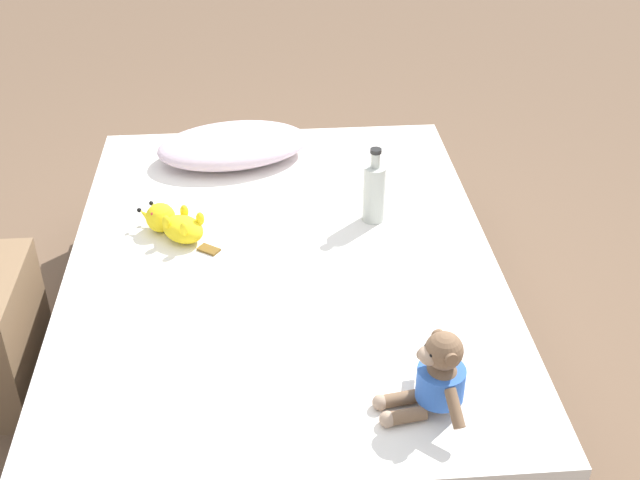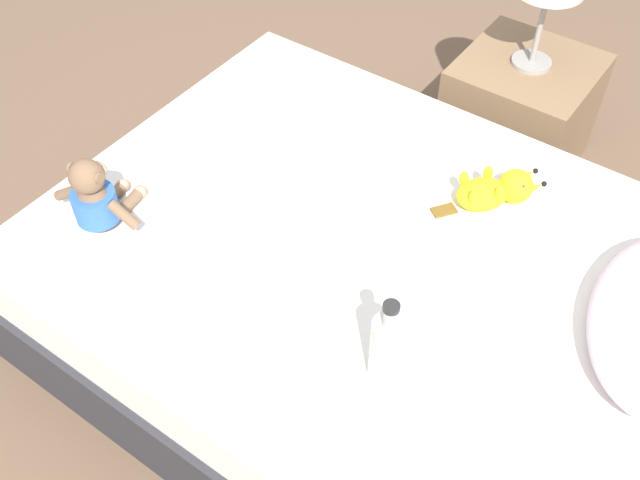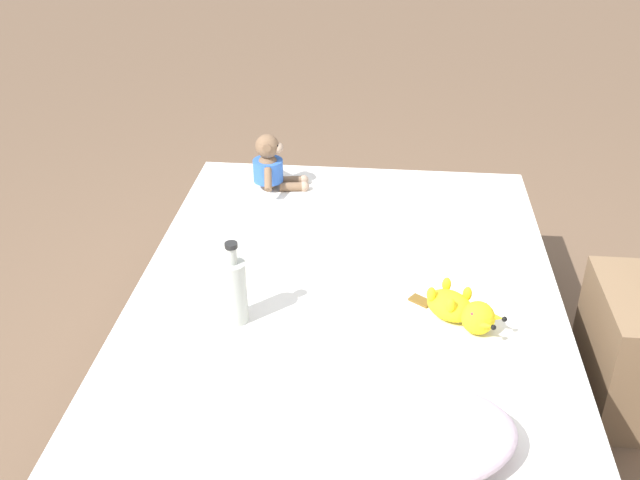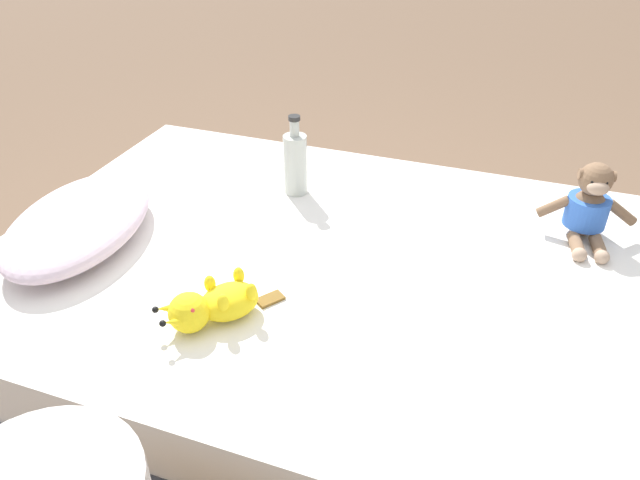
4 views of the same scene
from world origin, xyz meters
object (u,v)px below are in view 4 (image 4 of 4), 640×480
object	(u,v)px
pillow	(79,222)
plush_yellow_creature	(212,305)
plush_monkey	(589,208)
glass_bottle	(295,163)
bed	(320,314)

from	to	relation	value
pillow	plush_yellow_creature	distance (m)	0.58
plush_monkey	glass_bottle	world-z (taller)	glass_bottle
pillow	plush_monkey	xyz separation A→B (m)	(0.52, -1.40, 0.04)
plush_yellow_creature	glass_bottle	xyz separation A→B (m)	(0.68, 0.05, 0.06)
bed	glass_bottle	bearing A→B (deg)	31.91
plush_monkey	plush_yellow_creature	bearing A→B (deg)	129.69
pillow	plush_yellow_creature	world-z (taller)	pillow
bed	glass_bottle	size ratio (longest dim) A/B	7.10
plush_monkey	glass_bottle	bearing A→B (deg)	92.10
plush_yellow_creature	pillow	bearing A→B (deg)	70.39
pillow	glass_bottle	bearing A→B (deg)	-45.45
pillow	plush_monkey	world-z (taller)	plush_monkey
bed	plush_monkey	bearing A→B (deg)	-63.20
bed	pillow	size ratio (longest dim) A/B	2.99
pillow	bed	bearing A→B (deg)	-76.93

